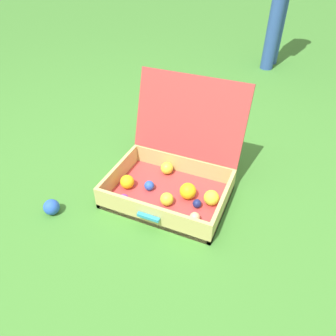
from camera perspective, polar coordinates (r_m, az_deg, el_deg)
The scene contains 3 objects.
ground_plane at distance 1.65m, azimuth -3.58°, elevation -5.70°, with size 16.00×16.00×0.00m, color #3D7A2D.
open_suitcase at distance 1.64m, azimuth 1.16°, elevation -0.58°, with size 0.60×0.60×0.54m.
stray_ball_on_grass at distance 1.65m, azimuth -20.27°, elevation -6.62°, with size 0.08×0.08×0.08m, color blue.
Camera 1 is at (0.57, -1.06, 1.13)m, focal length 33.80 mm.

